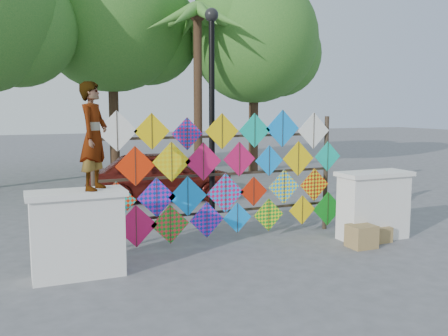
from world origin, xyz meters
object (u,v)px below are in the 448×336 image
(vendor_woman, at_px, (94,136))
(sedan, at_px, (161,175))
(kite_rack, at_px, (225,176))
(lamppost, at_px, (212,97))

(vendor_woman, relative_size, sedan, 0.40)
(kite_rack, bearing_deg, vendor_woman, -159.40)
(vendor_woman, distance_m, sedan, 6.17)
(kite_rack, relative_size, lamppost, 1.11)
(vendor_woman, bearing_deg, kite_rack, -36.96)
(kite_rack, bearing_deg, lamppost, 78.84)
(vendor_woman, height_order, sedan, vendor_woman)
(kite_rack, distance_m, sedan, 4.56)
(vendor_woman, xyz_separation_m, lamppost, (2.72, 2.20, 0.63))
(kite_rack, relative_size, vendor_woman, 3.14)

